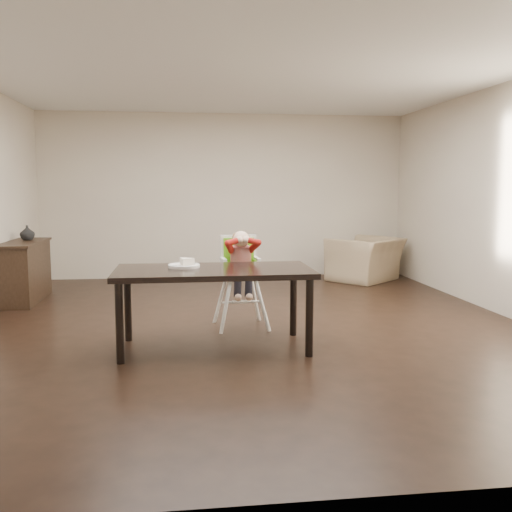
{
  "coord_description": "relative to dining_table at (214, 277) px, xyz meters",
  "views": [
    {
      "loc": [
        -0.71,
        -6.01,
        1.49
      ],
      "look_at": [
        0.02,
        -0.39,
        0.81
      ],
      "focal_mm": 40.0,
      "sensor_mm": 36.0,
      "label": 1
    }
  ],
  "objects": [
    {
      "name": "ground",
      "position": [
        0.43,
        0.82,
        -0.67
      ],
      "size": [
        7.0,
        7.0,
        0.0
      ],
      "primitive_type": "plane",
      "color": "black",
      "rests_on": "ground"
    },
    {
      "name": "high_chair",
      "position": [
        0.33,
        0.81,
        0.06
      ],
      "size": [
        0.46,
        0.46,
        1.03
      ],
      "rotation": [
        0.0,
        0.0,
        0.08
      ],
      "color": "white",
      "rests_on": "ground"
    },
    {
      "name": "vase",
      "position": [
        -2.35,
        2.75,
        0.21
      ],
      "size": [
        0.22,
        0.22,
        0.19
      ],
      "primitive_type": "imported",
      "rotation": [
        0.0,
        0.0,
        -0.13
      ],
      "color": "#99999E",
      "rests_on": "sideboard"
    },
    {
      "name": "sideboard",
      "position": [
        -2.35,
        2.54,
        -0.27
      ],
      "size": [
        0.44,
        1.26,
        0.79
      ],
      "color": "black",
      "rests_on": "ground"
    },
    {
      "name": "plate",
      "position": [
        -0.27,
        0.12,
        0.11
      ],
      "size": [
        0.36,
        0.36,
        0.08
      ],
      "rotation": [
        0.0,
        0.0,
        0.23
      ],
      "color": "white",
      "rests_on": "dining_table"
    },
    {
      "name": "armchair",
      "position": [
        2.63,
        3.6,
        -0.21
      ],
      "size": [
        1.25,
        1.21,
        0.92
      ],
      "primitive_type": "imported",
      "rotation": [
        0.0,
        0.0,
        3.86
      ],
      "color": "tan",
      "rests_on": "ground"
    },
    {
      "name": "dining_table",
      "position": [
        0.0,
        0.0,
        0.0
      ],
      "size": [
        1.8,
        0.9,
        0.75
      ],
      "color": "black",
      "rests_on": "ground"
    },
    {
      "name": "room_walls",
      "position": [
        0.43,
        0.82,
        1.18
      ],
      "size": [
        6.02,
        7.02,
        2.71
      ],
      "color": "#C2B4A1",
      "rests_on": "ground"
    }
  ]
}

